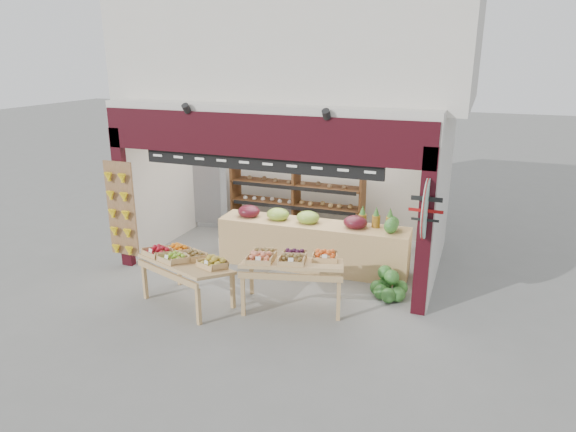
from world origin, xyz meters
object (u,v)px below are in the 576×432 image
(mid_counter, at_px, (312,243))
(display_table_right, at_px, (289,260))
(cardboard_stack, at_px, (242,244))
(display_table_left, at_px, (184,260))
(back_shelving, at_px, (296,189))
(refrigerator, at_px, (215,185))
(watermelon_pile, at_px, (388,286))

(mid_counter, height_order, display_table_right, mid_counter)
(cardboard_stack, distance_m, display_table_left, 2.23)
(back_shelving, height_order, refrigerator, refrigerator)
(watermelon_pile, bearing_deg, mid_counter, 155.69)
(refrigerator, xyz_separation_m, mid_counter, (3.01, -1.76, -0.46))
(mid_counter, xyz_separation_m, watermelon_pile, (1.59, -0.72, -0.30))
(back_shelving, distance_m, cardboard_stack, 1.75)
(cardboard_stack, bearing_deg, watermelon_pile, -14.98)
(back_shelving, bearing_deg, display_table_left, -100.48)
(cardboard_stack, relative_size, display_table_left, 0.60)
(back_shelving, relative_size, refrigerator, 1.57)
(back_shelving, bearing_deg, cardboard_stack, -116.47)
(display_table_right, bearing_deg, back_shelving, 107.96)
(display_table_left, bearing_deg, back_shelving, 79.52)
(refrigerator, height_order, cardboard_stack, refrigerator)
(watermelon_pile, bearing_deg, cardboard_stack, 165.02)
(display_table_right, bearing_deg, watermelon_pile, 31.37)
(refrigerator, height_order, watermelon_pile, refrigerator)
(back_shelving, xyz_separation_m, cardboard_stack, (-0.67, -1.35, -0.88))
(back_shelving, bearing_deg, refrigerator, 172.27)
(back_shelving, relative_size, display_table_left, 1.79)
(mid_counter, bearing_deg, back_shelving, 120.14)
(refrigerator, bearing_deg, mid_counter, -44.65)
(mid_counter, relative_size, display_table_left, 2.17)
(back_shelving, relative_size, mid_counter, 0.82)
(cardboard_stack, xyz_separation_m, display_table_right, (1.67, -1.72, 0.56))
(mid_counter, distance_m, display_table_right, 1.63)
(display_table_left, distance_m, display_table_right, 1.71)
(refrigerator, xyz_separation_m, watermelon_pile, (4.60, -2.48, -0.76))
(refrigerator, relative_size, display_table_left, 1.14)
(display_table_right, bearing_deg, refrigerator, 133.14)
(back_shelving, relative_size, display_table_right, 1.68)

